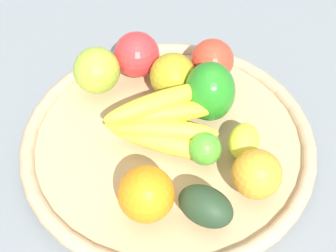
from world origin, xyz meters
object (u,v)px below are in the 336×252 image
at_px(apple_1, 212,60).
at_px(orange_1, 257,174).
at_px(lime_0, 205,149).
at_px(banana_bunch, 160,122).
at_px(lemon_0, 243,144).
at_px(apple_3, 137,55).
at_px(apple_2, 173,76).
at_px(bell_pepper, 210,92).
at_px(apple_0, 97,70).
at_px(orange_0, 146,194).
at_px(avocado, 206,206).

bearing_deg(apple_1, orange_1, -152.69).
bearing_deg(lime_0, banana_bunch, 74.69).
height_order(banana_bunch, apple_1, banana_bunch).
bearing_deg(lemon_0, apple_3, 57.93).
bearing_deg(apple_2, apple_3, 65.51).
height_order(bell_pepper, lime_0, bell_pepper).
height_order(orange_1, apple_0, apple_0).
xyz_separation_m(apple_3, lime_0, (-0.15, -0.15, -0.01)).
xyz_separation_m(lemon_0, apple_3, (0.13, 0.20, 0.02)).
bearing_deg(banana_bunch, orange_0, -171.48).
height_order(avocado, bell_pepper, bell_pepper).
bearing_deg(orange_1, bell_pepper, 37.06).
height_order(apple_2, apple_0, apple_0).
distance_m(lemon_0, lime_0, 0.06).
bearing_deg(bell_pepper, lemon_0, 25.85).
distance_m(orange_0, apple_0, 0.25).
xyz_separation_m(banana_bunch, lemon_0, (0.01, -0.12, -0.01)).
bearing_deg(apple_0, orange_0, -144.05).
height_order(avocado, apple_1, apple_1).
distance_m(banana_bunch, orange_1, 0.16).
xyz_separation_m(banana_bunch, apple_3, (0.13, 0.08, 0.00)).
bearing_deg(lemon_0, bell_pepper, 45.08).
xyz_separation_m(orange_0, apple_3, (0.26, 0.10, 0.00)).
relative_size(lemon_0, apple_1, 0.85).
bearing_deg(orange_0, lime_0, -27.23).
xyz_separation_m(apple_2, lime_0, (-0.12, -0.08, -0.01)).
bearing_deg(apple_3, banana_bunch, -149.18).
height_order(orange_0, apple_3, same).
height_order(banana_bunch, lime_0, banana_bunch).
bearing_deg(apple_2, lime_0, -146.08).
bearing_deg(avocado, lime_0, 13.64).
bearing_deg(banana_bunch, avocado, -140.06).
xyz_separation_m(apple_2, orange_1, (-0.15, -0.16, -0.00)).
xyz_separation_m(orange_1, lemon_0, (0.06, 0.03, -0.01)).
xyz_separation_m(bell_pepper, apple_0, (0.01, 0.19, -0.01)).
height_order(avocado, lemon_0, avocado).
distance_m(apple_2, apple_0, 0.12).
bearing_deg(banana_bunch, apple_3, 30.82).
xyz_separation_m(bell_pepper, lime_0, (-0.09, -0.01, -0.02)).
distance_m(apple_2, apple_3, 0.08).
relative_size(bell_pepper, orange_0, 1.28).
relative_size(apple_3, lime_0, 1.58).
bearing_deg(orange_0, apple_3, 20.82).
distance_m(lemon_0, orange_0, 0.17).
bearing_deg(apple_1, orange_0, 174.99).
bearing_deg(lime_0, apple_1, 9.43).
bearing_deg(avocado, apple_1, 10.91).
bearing_deg(apple_3, lemon_0, -122.07).
distance_m(orange_1, lemon_0, 0.06).
relative_size(orange_0, apple_3, 0.99).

